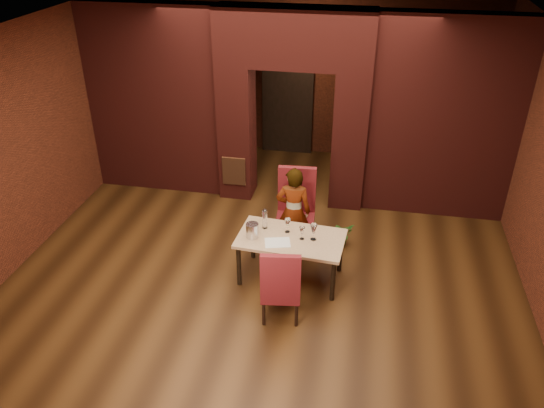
% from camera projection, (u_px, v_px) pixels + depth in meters
% --- Properties ---
extents(floor, '(8.00, 8.00, 0.00)m').
position_uv_depth(floor, '(269.00, 262.00, 7.68)').
color(floor, '#432710').
rests_on(floor, ground).
extents(ceiling, '(7.00, 8.00, 0.04)m').
position_uv_depth(ceiling, '(269.00, 36.00, 6.08)').
color(ceiling, silver).
rests_on(ceiling, ground).
extents(wall_back, '(7.00, 0.04, 3.20)m').
position_uv_depth(wall_back, '(309.00, 75.00, 10.28)').
color(wall_back, maroon).
rests_on(wall_back, ground).
extents(wall_left, '(0.04, 8.00, 3.20)m').
position_uv_depth(wall_left, '(25.00, 142.00, 7.45)').
color(wall_left, maroon).
rests_on(wall_left, ground).
extents(pillar_left, '(0.55, 0.55, 2.30)m').
position_uv_depth(pillar_left, '(237.00, 132.00, 8.96)').
color(pillar_left, maroon).
rests_on(pillar_left, ground).
extents(pillar_right, '(0.55, 0.55, 2.30)m').
position_uv_depth(pillar_right, '(350.00, 140.00, 8.65)').
color(pillar_right, maroon).
rests_on(pillar_right, ground).
extents(lintel, '(2.45, 0.55, 0.90)m').
position_uv_depth(lintel, '(294.00, 38.00, 8.01)').
color(lintel, maroon).
rests_on(lintel, ground).
extents(wing_wall_left, '(2.28, 0.35, 3.20)m').
position_uv_depth(wing_wall_left, '(155.00, 101.00, 8.97)').
color(wing_wall_left, maroon).
rests_on(wing_wall_left, ground).
extents(wing_wall_right, '(2.28, 0.35, 3.20)m').
position_uv_depth(wing_wall_right, '(444.00, 120.00, 8.19)').
color(wing_wall_right, maroon).
rests_on(wing_wall_right, ground).
extents(vent_panel, '(0.40, 0.03, 0.50)m').
position_uv_depth(vent_panel, '(234.00, 171.00, 9.01)').
color(vent_panel, brown).
rests_on(vent_panel, ground).
extents(rear_door, '(0.90, 0.08, 2.10)m').
position_uv_depth(rear_door, '(288.00, 102.00, 10.57)').
color(rear_door, black).
rests_on(rear_door, ground).
extents(rear_door_frame, '(1.02, 0.04, 2.22)m').
position_uv_depth(rear_door_frame, '(287.00, 103.00, 10.54)').
color(rear_door_frame, black).
rests_on(rear_door_frame, ground).
extents(dining_table, '(1.46, 0.89, 0.66)m').
position_uv_depth(dining_table, '(291.00, 258.00, 7.21)').
color(dining_table, tan).
rests_on(dining_table, ground).
extents(chair_far, '(0.59, 0.59, 1.22)m').
position_uv_depth(chair_far, '(295.00, 212.00, 7.72)').
color(chair_far, maroon).
rests_on(chair_far, ground).
extents(chair_near, '(0.54, 0.54, 1.05)m').
position_uv_depth(chair_near, '(281.00, 281.00, 6.46)').
color(chair_near, maroon).
rests_on(chair_near, ground).
extents(person_seated, '(0.52, 0.36, 1.38)m').
position_uv_depth(person_seated, '(293.00, 212.00, 7.58)').
color(person_seated, white).
rests_on(person_seated, ground).
extents(wine_glass_a, '(0.08, 0.08, 0.20)m').
position_uv_depth(wine_glass_a, '(288.00, 226.00, 7.11)').
color(wine_glass_a, white).
rests_on(wine_glass_a, dining_table).
extents(wine_glass_b, '(0.08, 0.08, 0.19)m').
position_uv_depth(wine_glass_b, '(302.00, 233.00, 6.97)').
color(wine_glass_b, white).
rests_on(wine_glass_b, dining_table).
extents(wine_glass_c, '(0.09, 0.09, 0.23)m').
position_uv_depth(wine_glass_c, '(314.00, 232.00, 6.95)').
color(wine_glass_c, white).
rests_on(wine_glass_c, dining_table).
extents(tasting_sheet, '(0.38, 0.32, 0.00)m').
position_uv_depth(tasting_sheet, '(278.00, 243.00, 6.94)').
color(tasting_sheet, silver).
rests_on(tasting_sheet, dining_table).
extents(wine_bucket, '(0.17, 0.17, 0.21)m').
position_uv_depth(wine_bucket, '(252.00, 231.00, 7.00)').
color(wine_bucket, silver).
rests_on(wine_bucket, dining_table).
extents(water_bottle, '(0.07, 0.07, 0.29)m').
position_uv_depth(water_bottle, '(265.00, 219.00, 7.18)').
color(water_bottle, white).
rests_on(water_bottle, dining_table).
extents(potted_plant, '(0.46, 0.45, 0.38)m').
position_uv_depth(potted_plant, '(341.00, 234.00, 7.97)').
color(potted_plant, '#2A6520').
rests_on(potted_plant, ground).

